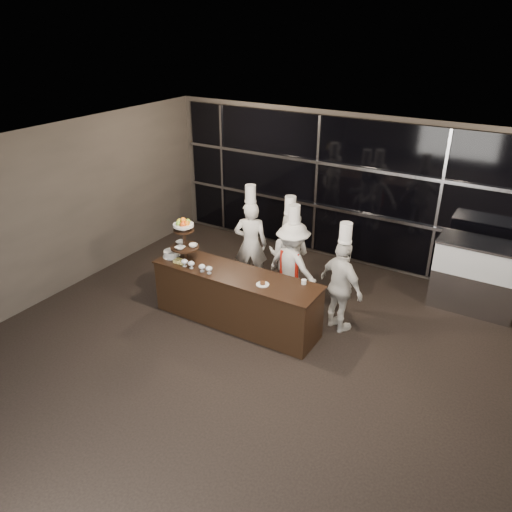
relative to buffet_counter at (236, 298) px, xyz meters
The scene contains 14 objects.
room 2.40m from the buffet_counter, 58.05° to the right, with size 10.00×10.00×10.00m.
window_wall 3.46m from the buffet_counter, 69.70° to the left, with size 8.60×0.10×2.80m.
buffet_counter is the anchor object (origin of this frame).
display_stand 1.33m from the buffet_counter, behind, with size 0.48×0.48×0.74m.
compotes 0.83m from the buffet_counter, 159.83° to the right, with size 0.60×0.11×0.12m.
layer_cake 1.36m from the buffet_counter, behind, with size 0.30×0.30×0.11m.
pastry_squares 1.11m from the buffet_counter, behind, with size 0.19×0.13×0.05m.
small_plate 0.74m from the buffet_counter, 10.14° to the right, with size 0.20×0.20×0.05m.
chef_cup 1.21m from the buffet_counter, 13.02° to the left, with size 0.08×0.08×0.07m, color white.
display_case 4.07m from the buffet_counter, 37.26° to the left, with size 1.38×0.60×1.24m.
chef_a 1.38m from the buffet_counter, 111.14° to the left, with size 0.72×0.61×1.96m.
chef_b 1.31m from the buffet_counter, 75.58° to the left, with size 0.85×0.71×1.90m.
chef_c 1.15m from the buffet_counter, 61.74° to the left, with size 1.11×0.79×1.86m.
chef_d 1.70m from the buffet_counter, 25.16° to the left, with size 0.98×0.74×1.85m.
Camera 1 is at (2.75, -3.98, 4.62)m, focal length 35.00 mm.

